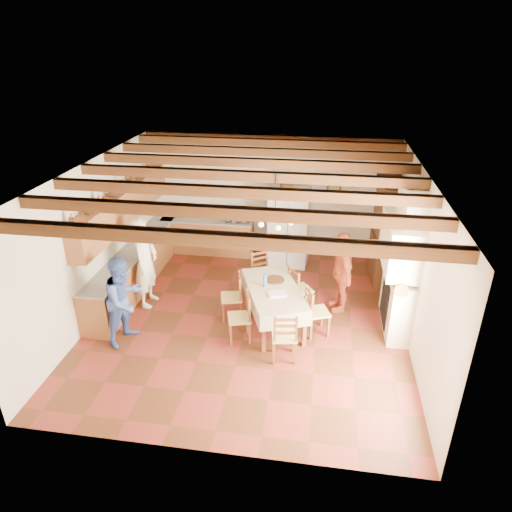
{
  "coord_description": "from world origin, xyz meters",
  "views": [
    {
      "loc": [
        1.29,
        -7.5,
        5.08
      ],
      "look_at": [
        0.1,
        0.3,
        1.25
      ],
      "focal_mm": 32.0,
      "sensor_mm": 36.0,
      "label": 1
    }
  ],
  "objects": [
    {
      "name": "ceiling_beams",
      "position": [
        0.0,
        0.0,
        2.91
      ],
      "size": [
        6.0,
        6.3,
        0.16
      ],
      "primitive_type": null,
      "color": "#391F13",
      "rests_on": "ground"
    },
    {
      "name": "floor",
      "position": [
        0.0,
        0.0,
        -0.01
      ],
      "size": [
        6.0,
        6.5,
        0.02
      ],
      "primitive_type": "cube",
      "color": "#532916",
      "rests_on": "ground"
    },
    {
      "name": "chair_end_near",
      "position": [
        0.8,
        -1.11,
        0.48
      ],
      "size": [
        0.48,
        0.46,
        0.96
      ],
      "primitive_type": null,
      "rotation": [
        0.0,
        0.0,
        3.3
      ],
      "color": "brown",
      "rests_on": "floor"
    },
    {
      "name": "backsplash_back",
      "position": [
        -1.55,
        3.23,
        1.2
      ],
      "size": [
        2.3,
        0.03,
        0.6
      ],
      "primitive_type": "cube",
      "color": "beige",
      "rests_on": "ground"
    },
    {
      "name": "wall_front",
      "position": [
        0.0,
        -3.26,
        1.5
      ],
      "size": [
        6.0,
        0.02,
        3.0
      ],
      "primitive_type": "cube",
      "color": "beige",
      "rests_on": "ground"
    },
    {
      "name": "countertop_left",
      "position": [
        -2.7,
        1.05,
        0.88
      ],
      "size": [
        0.62,
        4.3,
        0.04
      ],
      "primitive_type": "cube",
      "color": "slate",
      "rests_on": "lower_cabinets_left"
    },
    {
      "name": "upper_cabinets",
      "position": [
        -2.83,
        1.05,
        1.85
      ],
      "size": [
        0.35,
        4.2,
        0.7
      ],
      "primitive_type": "cube",
      "color": "brown",
      "rests_on": "ground"
    },
    {
      "name": "wall_picture",
      "position": [
        1.55,
        3.23,
        1.85
      ],
      "size": [
        0.34,
        0.03,
        0.42
      ],
      "primitive_type": "cube",
      "color": "#301B17",
      "rests_on": "ground"
    },
    {
      "name": "fireplace",
      "position": [
        2.72,
        0.2,
        1.4
      ],
      "size": [
        0.56,
        1.6,
        2.8
      ],
      "primitive_type": null,
      "color": "beige",
      "rests_on": "ground"
    },
    {
      "name": "hutch",
      "position": [
        2.75,
        2.16,
        1.15
      ],
      "size": [
        0.59,
        1.29,
        2.3
      ],
      "primitive_type": null,
      "rotation": [
        0.0,
        0.0,
        0.04
      ],
      "color": "#3C2414",
      "rests_on": "floor"
    },
    {
      "name": "person_woman_red",
      "position": [
        1.76,
        0.67,
        0.84
      ],
      "size": [
        0.66,
        1.06,
        1.69
      ],
      "primitive_type": "imported",
      "rotation": [
        0.0,
        0.0,
        -1.31
      ],
      "color": "#B84628",
      "rests_on": "floor"
    },
    {
      "name": "ceiling",
      "position": [
        0.0,
        0.0,
        3.01
      ],
      "size": [
        6.0,
        6.5,
        0.02
      ],
      "primitive_type": "cube",
      "color": "silver",
      "rests_on": "ground"
    },
    {
      "name": "chair_right_near",
      "position": [
        1.34,
        -0.26,
        0.48
      ],
      "size": [
        0.52,
        0.53,
        0.96
      ],
      "primitive_type": null,
      "rotation": [
        0.0,
        0.0,
        1.93
      ],
      "color": "brown",
      "rests_on": "floor"
    },
    {
      "name": "chair_left_far",
      "position": [
        -0.34,
        0.01,
        0.48
      ],
      "size": [
        0.49,
        0.5,
        0.96
      ],
      "primitive_type": null,
      "rotation": [
        0.0,
        0.0,
        -1.34
      ],
      "color": "brown",
      "rests_on": "floor"
    },
    {
      "name": "chair_right_far",
      "position": [
        0.97,
        0.52,
        0.48
      ],
      "size": [
        0.57,
        0.57,
        0.96
      ],
      "primitive_type": null,
      "rotation": [
        0.0,
        0.0,
        2.18
      ],
      "color": "brown",
      "rests_on": "floor"
    },
    {
      "name": "person_woman_blue",
      "position": [
        -2.08,
        -0.98,
        0.83
      ],
      "size": [
        0.88,
        0.99,
        1.67
      ],
      "primitive_type": "imported",
      "rotation": [
        0.0,
        0.0,
        1.2
      ],
      "color": "#3B57A4",
      "rests_on": "floor"
    },
    {
      "name": "microwave",
      "position": [
        -0.77,
        2.95,
        1.06
      ],
      "size": [
        0.6,
        0.44,
        0.31
      ],
      "primitive_type": "imported",
      "rotation": [
        0.0,
        0.0,
        0.1
      ],
      "color": "silver",
      "rests_on": "countertop_back"
    },
    {
      "name": "dining_table",
      "position": [
        0.5,
        -0.09,
        0.71
      ],
      "size": [
        1.49,
        2.01,
        0.79
      ],
      "rotation": [
        0.0,
        0.0,
        0.36
      ],
      "color": "beige",
      "rests_on": "floor"
    },
    {
      "name": "wall_left",
      "position": [
        -3.01,
        0.0,
        1.5
      ],
      "size": [
        0.02,
        6.5,
        3.0
      ],
      "primitive_type": "cube",
      "color": "beige",
      "rests_on": "ground"
    },
    {
      "name": "wall_back",
      "position": [
        0.0,
        3.26,
        1.5
      ],
      "size": [
        6.0,
        0.02,
        3.0
      ],
      "primitive_type": "cube",
      "color": "beige",
      "rests_on": "ground"
    },
    {
      "name": "chair_left_near",
      "position": [
        -0.06,
        -0.67,
        0.48
      ],
      "size": [
        0.5,
        0.51,
        0.96
      ],
      "primitive_type": null,
      "rotation": [
        0.0,
        0.0,
        -1.3
      ],
      "color": "brown",
      "rests_on": "floor"
    },
    {
      "name": "backsplash_left",
      "position": [
        -2.98,
        1.05,
        1.2
      ],
      "size": [
        0.03,
        4.3,
        0.6
      ],
      "primitive_type": "cube",
      "color": "beige",
      "rests_on": "ground"
    },
    {
      "name": "lower_cabinets_left",
      "position": [
        -2.7,
        1.05,
        0.43
      ],
      "size": [
        0.6,
        4.3,
        0.86
      ],
      "primitive_type": "cube",
      "color": "brown",
      "rests_on": "ground"
    },
    {
      "name": "refrigerator",
      "position": [
        0.55,
        2.64,
        0.93
      ],
      "size": [
        0.98,
        0.83,
        1.86
      ],
      "primitive_type": "cube",
      "rotation": [
        0.0,
        0.0,
        -0.07
      ],
      "color": "silver",
      "rests_on": "floor"
    },
    {
      "name": "chandelier",
      "position": [
        0.5,
        -0.09,
        2.25
      ],
      "size": [
        0.47,
        0.47,
        0.03
      ],
      "primitive_type": "torus",
      "color": "black",
      "rests_on": "ground"
    },
    {
      "name": "person_man",
      "position": [
        -2.15,
        0.28,
        0.95
      ],
      "size": [
        0.47,
        0.7,
        1.9
      ],
      "primitive_type": "imported",
      "rotation": [
        0.0,
        0.0,
        1.55
      ],
      "color": "white",
      "rests_on": "floor"
    },
    {
      "name": "wall_right",
      "position": [
        3.01,
        0.0,
        1.5
      ],
      "size": [
        0.02,
        6.5,
        3.0
      ],
      "primitive_type": "cube",
      "color": "beige",
      "rests_on": "ground"
    },
    {
      "name": "chair_end_far",
      "position": [
        0.14,
        1.02,
        0.48
      ],
      "size": [
        0.57,
        0.57,
        0.96
      ],
      "primitive_type": null,
      "rotation": [
        0.0,
        0.0,
        0.59
      ],
      "color": "brown",
      "rests_on": "floor"
    },
    {
      "name": "countertop_back",
      "position": [
        -1.55,
        2.95,
        0.88
      ],
      "size": [
        2.34,
        0.62,
        0.04
      ],
      "primitive_type": "cube",
      "color": "slate",
      "rests_on": "lower_cabinets_back"
    },
    {
      "name": "fridge_vase",
      "position": [
        0.45,
        2.64,
        2.02
      ],
      "size": [
        0.38,
        0.38,
        0.31
      ],
      "primitive_type": "imported",
      "rotation": [
        0.0,
        0.0,
        -0.35
      ],
      "color": "#3C2414",
      "rests_on": "refrigerator"
    },
    {
      "name": "lower_cabinets_back",
      "position": [
        -1.55,
        2.95,
        0.43
      ],
      "size": [
        2.3,
        0.6,
        0.86
      ],
      "primitive_type": "cube",
      "color": "brown",
      "rests_on": "ground"
    }
  ]
}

